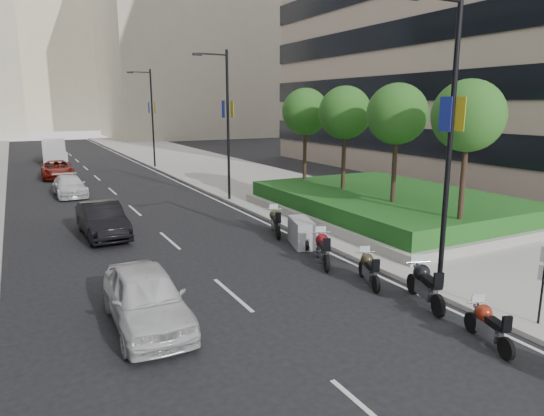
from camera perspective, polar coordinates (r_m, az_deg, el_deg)
ground at (r=13.10m, az=8.80°, el=-14.74°), size 160.00×160.00×0.00m
sidewalk_right at (r=42.87m, az=-5.47°, el=4.27°), size 10.00×100.00×0.15m
lane_edge at (r=41.18m, az=-12.32°, el=3.63°), size 0.12×100.00×0.01m
lane_centre at (r=40.13m, az=-19.48°, el=2.99°), size 0.12×100.00×0.01m
building_cream_right at (r=94.70m, az=-10.23°, el=19.28°), size 28.00×24.00×36.00m
building_cream_centre at (r=130.29m, az=-24.75°, el=16.83°), size 30.00×24.00×38.00m
planter at (r=26.37m, az=13.43°, el=-0.34°), size 10.00×14.00×0.40m
hedge at (r=26.25m, az=13.50°, el=0.94°), size 9.40×13.40×0.80m
tree_0 at (r=20.50m, az=22.09°, el=9.96°), size 2.80×2.80×6.30m
tree_1 at (r=23.30m, az=14.49°, el=10.61°), size 2.80×2.80×6.30m
tree_2 at (r=26.41m, az=8.58°, el=10.98°), size 2.80×2.80×6.30m
tree_3 at (r=29.73m, az=3.94°, el=11.20°), size 2.80×2.80×6.30m
lamp_post_0 at (r=15.27m, az=19.89°, el=8.33°), size 2.34×0.45×9.00m
lamp_post_1 at (r=29.54m, az=-5.50°, el=10.47°), size 2.34×0.45×9.00m
lamp_post_2 at (r=46.69m, az=-14.10°, el=10.75°), size 2.34×0.45×9.00m
parking_sign at (r=14.64m, az=29.33°, el=-7.10°), size 0.06×0.32×2.50m
motorcycle_1 at (r=13.47m, az=24.06°, el=-12.46°), size 0.80×1.90×0.97m
motorcycle_2 at (r=15.31m, az=17.53°, el=-8.56°), size 1.04×2.26×1.17m
motorcycle_3 at (r=16.53m, az=11.31°, el=-7.02°), size 0.90×1.90×0.99m
motorcycle_4 at (r=18.27m, az=6.00°, el=-4.78°), size 1.09×2.11×1.12m
motorcycle_5 at (r=20.50m, az=3.47°, el=-2.93°), size 1.28×2.03×1.15m
motorcycle_6 at (r=22.22m, az=0.41°, el=-1.64°), size 0.99×2.17×1.12m
car_a at (r=13.66m, az=-14.59°, el=-10.18°), size 2.01×4.72×1.59m
car_b at (r=23.16m, az=-19.33°, el=-1.33°), size 1.82×4.75×1.55m
car_c at (r=34.32m, az=-22.73°, el=2.41°), size 2.00×4.59×1.31m
car_d at (r=43.07m, az=-23.96°, el=4.17°), size 2.47×5.15×1.42m
delivery_van at (r=54.46m, az=-24.19°, el=5.98°), size 2.47×5.59×2.29m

